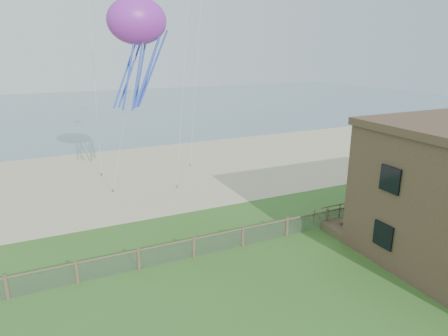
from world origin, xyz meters
The scene contains 7 objects.
ground centered at (0.00, 0.00, 0.00)m, with size 160.00×160.00×0.00m, color #395D1F.
sand_beach centered at (0.00, 22.00, 0.00)m, with size 72.00×20.00×0.02m, color #C0B38B.
ocean centered at (0.00, 66.00, 0.00)m, with size 160.00×68.00×0.02m, color slate.
chainlink_fence centered at (0.00, 6.00, 0.55)m, with size 36.20×0.20×1.25m, color #4B3E2A, non-canonical shape.
motel_deck centered at (13.00, 5.00, 0.25)m, with size 15.00×2.00×0.50m, color brown.
picnic_table centered at (7.34, 5.00, 0.43)m, with size 2.04×1.54×0.86m, color brown, non-canonical shape.
octopus_kite centered at (-3.14, 15.36, 10.67)m, with size 3.76×2.65×7.74m, color #FA275E, non-canonical shape.
Camera 1 is at (-9.72, -12.31, 10.94)m, focal length 32.00 mm.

